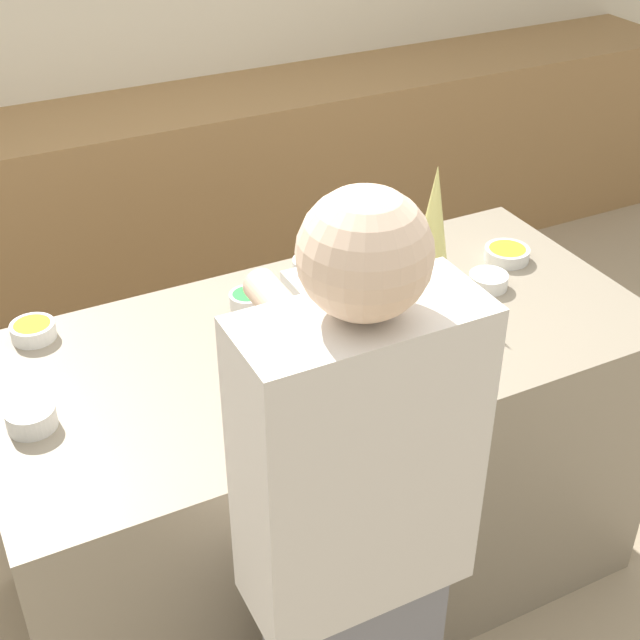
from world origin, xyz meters
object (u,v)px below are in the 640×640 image
gingerbread_house (327,314)px  candy_bowl_far_right (413,240)px  candy_bowl_near_tray_left (312,266)px  candy_bowl_center_rear (507,253)px  baking_tray (327,351)px  person (354,560)px  candy_bowl_near_tray_right (33,330)px  candy_bowl_far_left (31,417)px  candy_bowl_front_corner (488,280)px  decorative_tree (433,230)px  candy_bowl_behind_tray (248,299)px

gingerbread_house → candy_bowl_far_right: (0.51, 0.39, -0.09)m
candy_bowl_near_tray_left → candy_bowl_center_rear: bearing=-18.3°
baking_tray → person: 0.67m
gingerbread_house → candy_bowl_center_rear: size_ratio=1.98×
candy_bowl_near_tray_left → person: (-0.40, -1.00, -0.08)m
person → candy_bowl_near_tray_right: bearing=112.1°
gingerbread_house → person: person is taller
candy_bowl_far_left → candy_bowl_near_tray_right: 0.38m
baking_tray → candy_bowl_far_left: 0.76m
candy_bowl_front_corner → person: person is taller
person → decorative_tree: bearing=48.9°
candy_bowl_front_corner → person: bearing=-139.9°
candy_bowl_front_corner → candy_bowl_far_left: (-1.33, -0.04, 0.01)m
baking_tray → gingerbread_house: (0.00, 0.00, 0.12)m
candy_bowl_front_corner → candy_bowl_near_tray_right: candy_bowl_near_tray_right is taller
candy_bowl_near_tray_right → baking_tray: bearing=-31.6°
candy_bowl_behind_tray → decorative_tree: bearing=-16.9°
decorative_tree → candy_bowl_behind_tray: bearing=163.1°
candy_bowl_center_rear → person: person is taller
candy_bowl_far_right → decorative_tree: bearing=-111.6°
gingerbread_house → candy_bowl_center_rear: bearing=14.6°
candy_bowl_near_tray_right → person: (0.42, -1.04, -0.07)m
candy_bowl_far_right → person: person is taller
candy_bowl_center_rear → person: 1.27m
decorative_tree → candy_bowl_far_left: bearing=-174.9°
baking_tray → candy_bowl_far_right: candy_bowl_far_right is taller
candy_bowl_front_corner → candy_bowl_behind_tray: same height
candy_bowl_near_tray_left → candy_bowl_behind_tray: 0.26m
gingerbread_house → decorative_tree: decorative_tree is taller
candy_bowl_near_tray_left → candy_bowl_far_left: 0.96m
baking_tray → candy_bowl_front_corner: candy_bowl_front_corner is taller
candy_bowl_far_right → candy_bowl_far_left: bearing=-164.6°
gingerbread_house → candy_bowl_near_tray_right: size_ratio=2.29×
candy_bowl_far_right → person: 1.27m
candy_bowl_center_rear → candy_bowl_behind_tray: candy_bowl_behind_tray is taller
gingerbread_house → candy_bowl_near_tray_left: bearing=69.3°
candy_bowl_far_right → candy_bowl_near_tray_right: bearing=178.7°
candy_bowl_near_tray_left → candy_bowl_center_rear: size_ratio=0.84×
candy_bowl_near_tray_left → candy_bowl_far_left: size_ratio=1.00×
gingerbread_house → candy_bowl_near_tray_right: gingerbread_house is taller
candy_bowl_near_tray_left → person: bearing=-111.8°
candy_bowl_near_tray_left → candy_bowl_behind_tray: (-0.24, -0.08, -0.01)m
candy_bowl_near_tray_left → gingerbread_house: bearing=-110.7°
candy_bowl_near_tray_left → candy_bowl_behind_tray: bearing=-161.8°
decorative_tree → candy_bowl_near_tray_right: size_ratio=3.29×
candy_bowl_front_corner → candy_bowl_far_left: size_ratio=0.98×
candy_bowl_center_rear → candy_bowl_behind_tray: (-0.82, 0.11, 0.00)m
candy_bowl_near_tray_right → candy_bowl_near_tray_left: bearing=-2.5°
candy_bowl_far_left → candy_bowl_center_rear: size_ratio=0.84×
candy_bowl_front_corner → person: 1.09m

